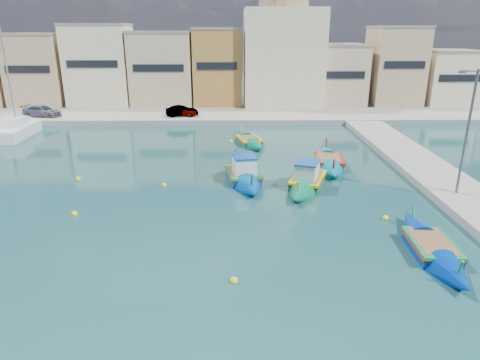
# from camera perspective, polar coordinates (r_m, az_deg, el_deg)

# --- Properties ---
(ground) EXTENTS (160.00, 160.00, 0.00)m
(ground) POSITION_cam_1_polar(r_m,az_deg,el_deg) (21.57, -10.61, -8.91)
(ground) COLOR #14393E
(ground) RESTS_ON ground
(north_quay) EXTENTS (80.00, 8.00, 0.60)m
(north_quay) POSITION_cam_1_polar(r_m,az_deg,el_deg) (51.75, -4.86, 8.49)
(north_quay) COLOR gray
(north_quay) RESTS_ON ground
(north_townhouses) EXTENTS (83.20, 7.87, 10.19)m
(north_townhouses) POSITION_cam_1_polar(r_m,az_deg,el_deg) (58.34, 2.28, 14.45)
(north_townhouses) COLOR tan
(north_townhouses) RESTS_ON ground
(church_block) EXTENTS (10.00, 10.00, 19.10)m
(church_block) POSITION_cam_1_polar(r_m,az_deg,el_deg) (59.04, 5.68, 17.75)
(church_block) COLOR beige
(church_block) RESTS_ON ground
(quay_street_lamp) EXTENTS (1.18, 0.16, 8.00)m
(quay_street_lamp) POSITION_cam_1_polar(r_m,az_deg,el_deg) (28.84, 27.92, 5.62)
(quay_street_lamp) COLOR #595B60
(quay_street_lamp) RESTS_ON ground
(parked_cars) EXTENTS (20.30, 2.54, 1.27)m
(parked_cars) POSITION_cam_1_polar(r_m,az_deg,el_deg) (51.83, -16.26, 8.83)
(parked_cars) COLOR #4C1919
(parked_cars) RESTS_ON north_quay
(luzzu_turquoise_cabin) EXTENTS (4.88, 8.92, 2.83)m
(luzzu_turquoise_cabin) POSITION_cam_1_polar(r_m,az_deg,el_deg) (29.57, 9.02, -0.10)
(luzzu_turquoise_cabin) COLOR #0B744B
(luzzu_turquoise_cabin) RESTS_ON ground
(luzzu_blue_cabin) EXTENTS (3.40, 8.69, 3.00)m
(luzzu_blue_cabin) POSITION_cam_1_polar(r_m,az_deg,el_deg) (30.16, 0.43, 0.60)
(luzzu_blue_cabin) COLOR #004DA7
(luzzu_blue_cabin) RESTS_ON ground
(luzzu_cyan_mid) EXTENTS (2.92, 8.58, 2.49)m
(luzzu_cyan_mid) POSITION_cam_1_polar(r_m,az_deg,el_deg) (34.24, 11.79, 2.32)
(luzzu_cyan_mid) COLOR #0084A2
(luzzu_cyan_mid) RESTS_ON ground
(luzzu_green) EXTENTS (3.58, 7.26, 2.22)m
(luzzu_green) POSITION_cam_1_polar(r_m,az_deg,el_deg) (39.91, 1.24, 5.14)
(luzzu_green) COLOR #0A6F51
(luzzu_green) RESTS_ON ground
(luzzu_blue_south) EXTENTS (2.26, 8.07, 2.30)m
(luzzu_blue_south) POSITION_cam_1_polar(r_m,az_deg,el_deg) (22.59, 24.16, -8.36)
(luzzu_blue_south) COLOR #0031A0
(luzzu_blue_south) RESTS_ON ground
(yacht_north) EXTENTS (2.99, 9.41, 12.43)m
(yacht_north) POSITION_cam_1_polar(r_m,az_deg,el_deg) (49.95, -26.83, 6.28)
(yacht_north) COLOR white
(yacht_north) RESTS_ON ground
(mooring_buoys) EXTENTS (19.96, 24.08, 0.36)m
(mooring_buoys) POSITION_cam_1_polar(r_m,az_deg,el_deg) (27.96, -6.53, -1.72)
(mooring_buoys) COLOR yellow
(mooring_buoys) RESTS_ON ground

